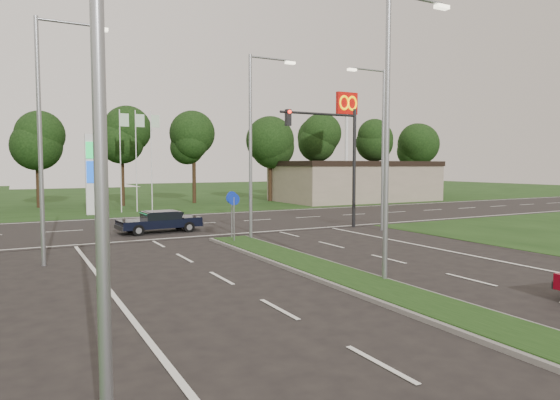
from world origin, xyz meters
name	(u,v)px	position (x,y,z in m)	size (l,w,h in m)	color
ground	(549,349)	(0.00, 0.00, 0.00)	(160.00, 160.00, 0.00)	black
verge_far	(105,197)	(0.00, 55.00, 0.00)	(160.00, 50.00, 0.02)	black
cross_road	(185,224)	(0.00, 24.00, 0.00)	(160.00, 12.00, 0.02)	black
median_kerb	(410,299)	(0.00, 4.00, 0.06)	(2.00, 26.00, 0.12)	slate
commercial_building	(355,182)	(22.00, 36.00, 2.00)	(16.00, 9.00, 4.00)	gray
streetlight_median_near	(392,120)	(1.00, 6.00, 5.08)	(2.53, 0.22, 9.00)	gray
streetlight_median_far	(254,137)	(1.00, 16.00, 5.08)	(2.53, 0.22, 9.00)	gray
streetlight_left_near	(116,45)	(-8.30, 0.00, 5.08)	(2.53, 0.22, 9.00)	gray
streetlight_left_far	(46,127)	(-8.30, 14.00, 5.08)	(2.53, 0.22, 9.00)	gray
streetlight_right_far	(380,140)	(8.80, 16.00, 5.08)	(2.53, 0.22, 9.00)	gray
traffic_signal	(336,149)	(7.19, 18.00, 4.65)	(5.10, 0.42, 7.00)	black
median_signs	(232,206)	(0.00, 16.40, 1.71)	(1.16, 1.76, 2.38)	gray
gas_pylon	(98,172)	(-3.79, 33.05, 3.20)	(5.80, 1.26, 8.00)	silver
mcdonalds_sign	(347,119)	(18.00, 31.97, 7.99)	(2.20, 0.47, 10.40)	silver
treeline_far	(131,130)	(0.10, 39.93, 6.83)	(6.00, 6.00, 9.90)	black
navy_sedan	(160,221)	(-2.39, 20.97, 0.64)	(4.42, 2.01, 1.19)	black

